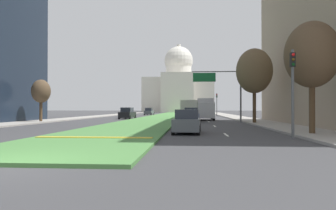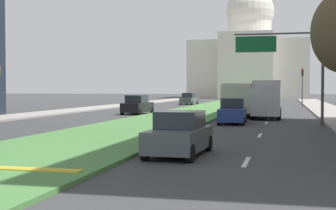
{
  "view_description": "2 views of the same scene",
  "coord_description": "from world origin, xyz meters",
  "px_view_note": "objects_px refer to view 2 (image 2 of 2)",
  "views": [
    {
      "loc": [
        5.37,
        -8.8,
        1.79
      ],
      "look_at": [
        1.53,
        42.57,
        2.29
      ],
      "focal_mm": 32.75,
      "sensor_mm": 36.0,
      "label": 1
    },
    {
      "loc": [
        8.98,
        -5.31,
        2.56
      ],
      "look_at": [
        0.28,
        31.45,
        1.25
      ],
      "focal_mm": 52.59,
      "sensor_mm": 36.0,
      "label": 2
    }
  ],
  "objects_px": {
    "capitol_building": "(249,58)",
    "sedan_far_horizon": "(248,103)",
    "sedan_lead_stopped": "(179,135)",
    "city_bus": "(241,97)",
    "box_truck_delivery": "(267,99)",
    "overhead_guide_sign": "(288,57)",
    "sedan_very_far": "(189,99)",
    "sedan_midblock": "(233,112)",
    "sedan_distant": "(137,105)",
    "traffic_light_far_right": "(302,82)"
  },
  "relations": [
    {
      "from": "sedan_far_horizon",
      "to": "box_truck_delivery",
      "type": "height_order",
      "value": "box_truck_delivery"
    },
    {
      "from": "overhead_guide_sign",
      "to": "sedan_distant",
      "type": "xyz_separation_m",
      "value": [
        -14.26,
        11.5,
        -3.8
      ]
    },
    {
      "from": "traffic_light_far_right",
      "to": "sedan_distant",
      "type": "distance_m",
      "value": 26.69
    },
    {
      "from": "sedan_midblock",
      "to": "sedan_very_far",
      "type": "bearing_deg",
      "value": 105.38
    },
    {
      "from": "sedan_lead_stopped",
      "to": "city_bus",
      "type": "xyz_separation_m",
      "value": [
        -0.0,
        27.88,
        0.98
      ]
    },
    {
      "from": "box_truck_delivery",
      "to": "sedan_midblock",
      "type": "bearing_deg",
      "value": -107.91
    },
    {
      "from": "sedan_distant",
      "to": "city_bus",
      "type": "xyz_separation_m",
      "value": [
        10.15,
        -0.07,
        0.9
      ]
    },
    {
      "from": "sedan_midblock",
      "to": "box_truck_delivery",
      "type": "xyz_separation_m",
      "value": [
        2.18,
        6.74,
        0.83
      ]
    },
    {
      "from": "sedan_far_horizon",
      "to": "city_bus",
      "type": "relative_size",
      "value": 0.41
    },
    {
      "from": "capitol_building",
      "to": "city_bus",
      "type": "distance_m",
      "value": 84.87
    },
    {
      "from": "sedan_lead_stopped",
      "to": "box_truck_delivery",
      "type": "bearing_deg",
      "value": 84.21
    },
    {
      "from": "sedan_lead_stopped",
      "to": "sedan_far_horizon",
      "type": "height_order",
      "value": "sedan_far_horizon"
    },
    {
      "from": "traffic_light_far_right",
      "to": "sedan_midblock",
      "type": "distance_m",
      "value": 32.3
    },
    {
      "from": "capitol_building",
      "to": "sedan_distant",
      "type": "bearing_deg",
      "value": -93.43
    },
    {
      "from": "traffic_light_far_right",
      "to": "overhead_guide_sign",
      "type": "bearing_deg",
      "value": -93.68
    },
    {
      "from": "sedan_distant",
      "to": "city_bus",
      "type": "height_order",
      "value": "city_bus"
    },
    {
      "from": "capitol_building",
      "to": "sedan_midblock",
      "type": "xyz_separation_m",
      "value": [
        5.36,
        -94.91,
        -9.46
      ]
    },
    {
      "from": "sedan_distant",
      "to": "sedan_far_horizon",
      "type": "relative_size",
      "value": 1.04
    },
    {
      "from": "sedan_midblock",
      "to": "sedan_distant",
      "type": "distance_m",
      "value": 14.93
    },
    {
      "from": "capitol_building",
      "to": "sedan_far_horizon",
      "type": "height_order",
      "value": "capitol_building"
    },
    {
      "from": "sedan_very_far",
      "to": "overhead_guide_sign",
      "type": "bearing_deg",
      "value": -69.85
    },
    {
      "from": "overhead_guide_sign",
      "to": "sedan_midblock",
      "type": "distance_m",
      "value": 5.48
    },
    {
      "from": "sedan_distant",
      "to": "sedan_very_far",
      "type": "relative_size",
      "value": 1.03
    },
    {
      "from": "sedan_far_horizon",
      "to": "sedan_very_far",
      "type": "bearing_deg",
      "value": 121.75
    },
    {
      "from": "traffic_light_far_right",
      "to": "sedan_lead_stopped",
      "type": "bearing_deg",
      "value": -97.22
    },
    {
      "from": "box_truck_delivery",
      "to": "overhead_guide_sign",
      "type": "bearing_deg",
      "value": -77.5
    },
    {
      "from": "capitol_building",
      "to": "sedan_far_horizon",
      "type": "distance_m",
      "value": 73.36
    },
    {
      "from": "capitol_building",
      "to": "sedan_very_far",
      "type": "height_order",
      "value": "capitol_building"
    },
    {
      "from": "city_bus",
      "to": "sedan_lead_stopped",
      "type": "bearing_deg",
      "value": -90.0
    },
    {
      "from": "sedan_distant",
      "to": "traffic_light_far_right",
      "type": "bearing_deg",
      "value": 52.05
    },
    {
      "from": "sedan_midblock",
      "to": "traffic_light_far_right",
      "type": "bearing_deg",
      "value": 79.38
    },
    {
      "from": "capitol_building",
      "to": "sedan_midblock",
      "type": "distance_m",
      "value": 95.53
    },
    {
      "from": "sedan_distant",
      "to": "sedan_far_horizon",
      "type": "height_order",
      "value": "sedan_distant"
    },
    {
      "from": "sedan_very_far",
      "to": "sedan_midblock",
      "type": "bearing_deg",
      "value": -74.62
    },
    {
      "from": "city_bus",
      "to": "sedan_far_horizon",
      "type": "bearing_deg",
      "value": 91.27
    },
    {
      "from": "sedan_lead_stopped",
      "to": "traffic_light_far_right",
      "type": "bearing_deg",
      "value": 82.78
    },
    {
      "from": "capitol_building",
      "to": "sedan_distant",
      "type": "height_order",
      "value": "capitol_building"
    },
    {
      "from": "traffic_light_far_right",
      "to": "sedan_lead_stopped",
      "type": "relative_size",
      "value": 1.23
    },
    {
      "from": "overhead_guide_sign",
      "to": "sedan_very_far",
      "type": "relative_size",
      "value": 1.41
    },
    {
      "from": "capitol_building",
      "to": "overhead_guide_sign",
      "type": "height_order",
      "value": "capitol_building"
    },
    {
      "from": "sedan_midblock",
      "to": "city_bus",
      "type": "bearing_deg",
      "value": 91.39
    },
    {
      "from": "city_bus",
      "to": "sedan_very_far",
      "type": "bearing_deg",
      "value": 110.31
    },
    {
      "from": "overhead_guide_sign",
      "to": "sedan_far_horizon",
      "type": "height_order",
      "value": "overhead_guide_sign"
    },
    {
      "from": "capitol_building",
      "to": "sedan_lead_stopped",
      "type": "xyz_separation_m",
      "value": [
        5.1,
        -112.16,
        -9.52
      ]
    },
    {
      "from": "city_bus",
      "to": "sedan_midblock",
      "type": "bearing_deg",
      "value": -88.61
    },
    {
      "from": "sedan_lead_stopped",
      "to": "sedan_far_horizon",
      "type": "xyz_separation_m",
      "value": [
        -0.26,
        39.57,
        0.05
      ]
    },
    {
      "from": "sedan_lead_stopped",
      "to": "sedan_distant",
      "type": "bearing_deg",
      "value": 109.96
    },
    {
      "from": "sedan_lead_stopped",
      "to": "sedan_distant",
      "type": "relative_size",
      "value": 0.89
    },
    {
      "from": "sedan_midblock",
      "to": "sedan_far_horizon",
      "type": "relative_size",
      "value": 1.02
    },
    {
      "from": "overhead_guide_sign",
      "to": "city_bus",
      "type": "distance_m",
      "value": 12.48
    }
  ]
}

